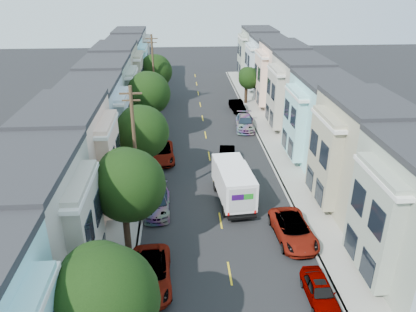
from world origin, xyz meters
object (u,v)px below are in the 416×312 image
Objects in this scene: tree_a at (102,301)px; fedex_truck at (233,182)px; parked_right_b at (293,230)px; utility_pole_far at (154,73)px; tree_e at (155,71)px; tree_b at (127,186)px; parked_right_a at (320,291)px; utility_pole_near at (135,151)px; tree_c at (141,132)px; parked_right_d at (237,106)px; tree_far_r at (249,79)px; lead_sedan at (227,156)px; tree_d at (148,93)px; parked_left_b at (151,274)px; parked_left_c at (157,202)px; parked_left_d at (161,153)px; parked_right_c at (245,123)px.

tree_a reaches higher than fedex_truck.
utility_pole_far is at bearing 107.26° from parked_right_b.
tree_e reaches higher than parked_right_b.
tree_a is at bearing -140.24° from parked_right_b.
parked_right_a is at bearing -24.90° from tree_b.
utility_pole_near reaches higher than tree_b.
tree_c is 1.66× the size of parked_right_d.
tree_far_r is 27.80m from fedex_truck.
utility_pole_far reaches higher than lead_sedan.
tree_d is 14.12m from tree_e.
tree_d is 11.35m from lead_sedan.
parked_right_b is (11.20, 0.70, -4.39)m from tree_b.
parked_right_a is at bearing -14.26° from parked_left_b.
parked_left_c is 14.31m from parked_right_a.
parked_left_d is 18.13m from parked_right_d.
tree_a reaches higher than tree_c.
tree_e is at bearing 153.69° from parked_right_d.
parked_left_b is at bearing -87.86° from tree_e.
tree_a is 17.84m from fedex_truck.
tree_a is 34.84m from parked_right_c.
parked_left_d is (-11.79, -18.59, -2.92)m from tree_far_r.
parked_right_b is at bearing -69.45° from lead_sedan.
tree_a is 15.44m from parked_left_c.
parked_right_b is at bearing -84.06° from parked_right_c.
parked_right_d is (3.59, 23.82, -1.03)m from fedex_truck.
parked_right_c is (0.00, 22.45, 0.02)m from parked_right_b.
utility_pole_far is (0.00, 31.37, 0.01)m from tree_b.
tree_far_r is at bearing 81.60° from lead_sedan.
tree_a is 7.74m from parked_left_b.
parked_right_b reaches higher than parked_right_a.
lead_sedan is 16.76m from parked_right_d.
fedex_truck is at bearing -28.49° from tree_c.
tree_far_r is (13.20, 42.99, -1.20)m from tree_a.
fedex_truck is 1.52× the size of parked_right_d.
tree_a is 15.76m from parked_right_b.
tree_d reaches higher than fedex_truck.
tree_e is at bearing 90.00° from tree_d.
tree_a reaches higher than tree_e.
tree_far_r is at bearing 60.19° from tree_c.
tree_c is 0.91× the size of tree_d.
tree_d is 1.83× the size of parked_right_d.
parked_left_d is at bearing -85.16° from utility_pole_far.
parked_left_c is 0.89× the size of parked_left_d.
parked_left_b is (1.40, -34.57, -4.41)m from utility_pole_far.
parked_left_c is (1.40, -0.14, -4.42)m from utility_pole_near.
tree_b reaches higher than parked_right_d.
lead_sedan is 13.32m from parked_right_b.
parked_right_a is 0.93× the size of parked_right_d.
lead_sedan is 1.07× the size of parked_right_a.
parked_left_b is at bearing -91.57° from parked_left_c.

